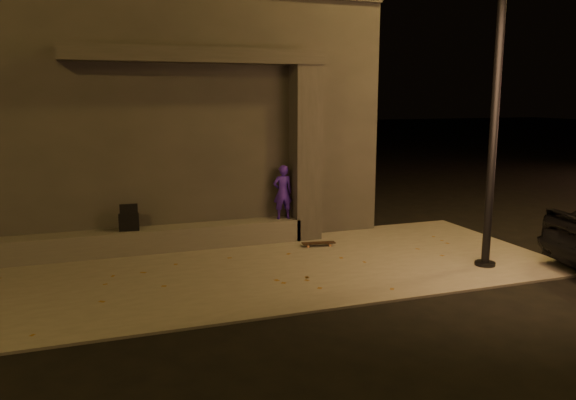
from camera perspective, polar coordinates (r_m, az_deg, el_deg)
name	(u,v)px	position (r m, az deg, el deg)	size (l,w,h in m)	color
ground	(289,311)	(8.16, 0.07, -11.20)	(120.00, 120.00, 0.00)	black
sidewalk	(251,270)	(9.95, -3.82, -7.06)	(11.00, 4.40, 0.04)	#625E56
building	(157,114)	(13.73, -13.20, 8.50)	(9.00, 5.10, 5.22)	#373532
ledge	(152,240)	(11.28, -13.65, -3.93)	(6.00, 0.55, 0.45)	#58564F
column	(305,154)	(11.75, 1.77, 4.73)	(0.55, 0.55, 3.60)	#373532
canopy	(197,56)	(11.16, -9.20, 14.28)	(5.00, 0.70, 0.28)	#373532
skateboarder	(283,192)	(11.68, -0.54, 0.82)	(0.41, 0.27, 1.13)	#391AAE
backpack	(129,221)	(11.16, -15.86, -2.05)	(0.39, 0.27, 0.53)	black
skateboard	(319,243)	(11.35, 3.12, -4.40)	(0.70, 0.27, 0.07)	black
street_lamp_0	(502,6)	(10.39, 20.91, 17.94)	(0.36, 0.36, 7.96)	black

